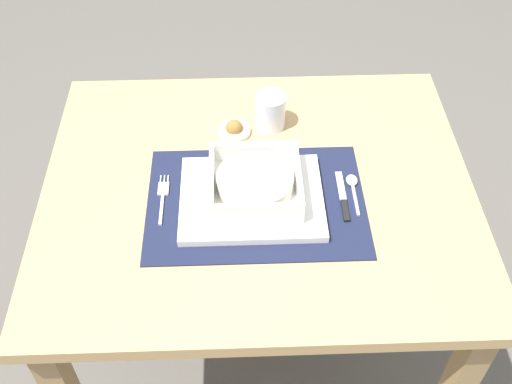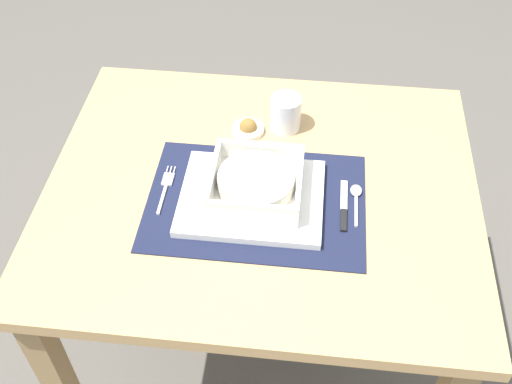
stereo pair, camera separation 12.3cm
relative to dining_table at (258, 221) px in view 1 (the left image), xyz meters
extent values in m
plane|color=#59544C|center=(0.00, 0.00, -0.63)|extent=(6.00, 6.00, 0.00)
cube|color=tan|center=(0.00, 0.00, 0.10)|extent=(0.90, 0.75, 0.03)
cube|color=#A48252|center=(-0.40, 0.33, -0.27)|extent=(0.05, 0.05, 0.71)
cube|color=#A48252|center=(0.40, 0.33, -0.27)|extent=(0.05, 0.05, 0.71)
cube|color=#191E38|center=(-0.01, -0.05, 0.11)|extent=(0.44, 0.31, 0.00)
cube|color=white|center=(-0.01, -0.05, 0.12)|extent=(0.29, 0.23, 0.02)
cube|color=white|center=(-0.01, -0.03, 0.14)|extent=(0.18, 0.18, 0.01)
cube|color=white|center=(-0.09, -0.03, 0.16)|extent=(0.01, 0.18, 0.04)
cube|color=white|center=(0.08, -0.03, 0.16)|extent=(0.01, 0.18, 0.04)
cube|color=white|center=(-0.01, -0.12, 0.16)|extent=(0.16, 0.01, 0.04)
cube|color=white|center=(-0.01, 0.05, 0.16)|extent=(0.16, 0.01, 0.04)
cylinder|color=silver|center=(-0.01, -0.03, 0.16)|extent=(0.15, 0.15, 0.03)
cube|color=silver|center=(-0.20, -0.07, 0.12)|extent=(0.01, 0.08, 0.00)
cube|color=silver|center=(-0.20, -0.01, 0.12)|extent=(0.02, 0.04, 0.00)
cylinder|color=silver|center=(-0.20, 0.02, 0.12)|extent=(0.00, 0.02, 0.00)
cylinder|color=silver|center=(-0.20, 0.02, 0.12)|extent=(0.00, 0.02, 0.00)
cylinder|color=silver|center=(-0.19, 0.02, 0.12)|extent=(0.00, 0.02, 0.00)
cube|color=silver|center=(0.20, -0.06, 0.12)|extent=(0.01, 0.08, 0.00)
ellipsoid|color=silver|center=(0.20, 0.00, 0.12)|extent=(0.02, 0.03, 0.01)
cube|color=black|center=(0.17, -0.08, 0.12)|extent=(0.01, 0.06, 0.01)
cube|color=silver|center=(0.17, -0.01, 0.12)|extent=(0.01, 0.08, 0.00)
cylinder|color=white|center=(0.03, 0.19, 0.15)|extent=(0.07, 0.07, 0.08)
cylinder|color=maroon|center=(0.03, 0.19, 0.13)|extent=(0.06, 0.06, 0.03)
cylinder|color=white|center=(-0.05, 0.17, 0.12)|extent=(0.07, 0.07, 0.01)
sphere|color=olive|center=(-0.05, 0.17, 0.13)|extent=(0.04, 0.04, 0.04)
camera|label=1|loc=(-0.04, -0.89, 1.03)|focal=43.22mm
camera|label=2|loc=(0.09, -0.88, 1.03)|focal=43.22mm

